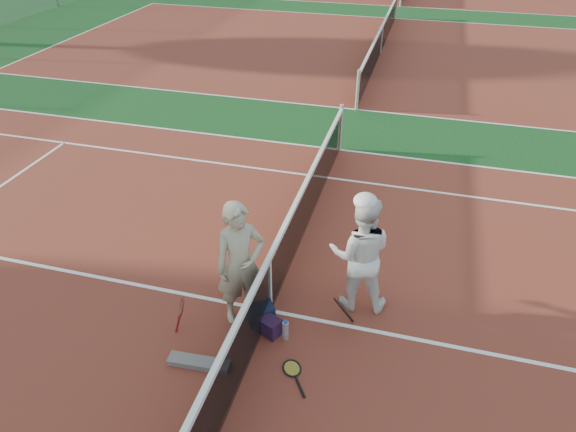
% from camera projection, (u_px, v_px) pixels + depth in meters
% --- Properties ---
extents(ground, '(130.00, 130.00, 0.00)m').
position_uv_depth(ground, '(270.00, 311.00, 7.52)').
color(ground, '#103D17').
rests_on(ground, ground).
extents(court_main, '(23.77, 10.97, 0.01)m').
position_uv_depth(court_main, '(270.00, 311.00, 7.52)').
color(court_main, maroon).
rests_on(court_main, ground).
extents(court_far_a, '(23.77, 10.97, 0.01)m').
position_uv_depth(court_far_a, '(380.00, 53.00, 18.35)').
color(court_far_a, maroon).
rests_on(court_far_a, ground).
extents(net_main, '(0.10, 10.98, 1.02)m').
position_uv_depth(net_main, '(270.00, 285.00, 7.24)').
color(net_main, black).
rests_on(net_main, ground).
extents(net_far_a, '(0.10, 10.98, 1.02)m').
position_uv_depth(net_far_a, '(382.00, 39.00, 18.07)').
color(net_far_a, black).
rests_on(net_far_a, ground).
extents(player_a, '(0.83, 0.78, 1.90)m').
position_uv_depth(player_a, '(240.00, 264.00, 6.93)').
color(player_a, '#B4AB8B').
rests_on(player_a, ground).
extents(player_b, '(0.97, 0.81, 1.83)m').
position_uv_depth(player_b, '(360.00, 254.00, 7.17)').
color(player_b, white).
rests_on(player_b, ground).
extents(racket_red, '(0.29, 0.33, 0.58)m').
position_uv_depth(racket_red, '(183.00, 316.00, 7.04)').
color(racket_red, maroon).
rests_on(racket_red, ground).
extents(racket_black_held, '(0.43, 0.42, 0.53)m').
position_uv_depth(racket_black_held, '(339.00, 313.00, 7.12)').
color(racket_black_held, black).
rests_on(racket_black_held, ground).
extents(racket_spare, '(0.56, 0.65, 0.03)m').
position_uv_depth(racket_spare, '(292.00, 368.00, 6.64)').
color(racket_spare, black).
rests_on(racket_spare, ground).
extents(sports_bag_navy, '(0.44, 0.41, 0.29)m').
position_uv_depth(sports_bag_navy, '(261.00, 314.00, 7.27)').
color(sports_bag_navy, black).
rests_on(sports_bag_navy, ground).
extents(sports_bag_purple, '(0.38, 0.33, 0.26)m').
position_uv_depth(sports_bag_purple, '(269.00, 326.00, 7.10)').
color(sports_bag_purple, black).
rests_on(sports_bag_purple, ground).
extents(net_cover_canvas, '(0.83, 0.25, 0.09)m').
position_uv_depth(net_cover_canvas, '(199.00, 363.00, 6.68)').
color(net_cover_canvas, '#615C57').
rests_on(net_cover_canvas, ground).
extents(water_bottle, '(0.09, 0.09, 0.30)m').
position_uv_depth(water_bottle, '(286.00, 331.00, 7.00)').
color(water_bottle, silver).
rests_on(water_bottle, ground).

